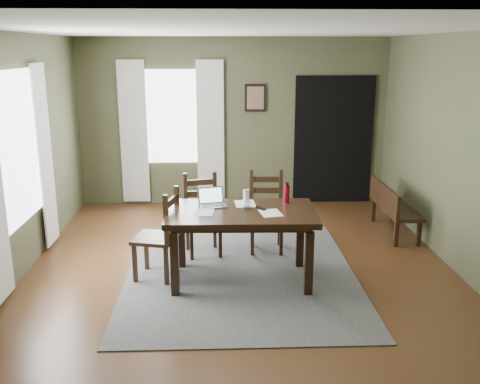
{
  "coord_description": "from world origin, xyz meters",
  "views": [
    {
      "loc": [
        -0.23,
        -5.7,
        2.52
      ],
      "look_at": [
        0.0,
        0.3,
        0.9
      ],
      "focal_mm": 40.0,
      "sensor_mm": 36.0,
      "label": 1
    }
  ],
  "objects_px": {
    "chair_back_left": "(202,216)",
    "water_bottle": "(287,193)",
    "bench": "(392,204)",
    "chair_end": "(160,236)",
    "laptop": "(212,201)",
    "dining_table": "(241,219)",
    "chair_back_right": "(266,212)"
  },
  "relations": [
    {
      "from": "chair_end",
      "to": "laptop",
      "type": "xyz_separation_m",
      "value": [
        0.58,
        0.11,
        0.37
      ]
    },
    {
      "from": "chair_end",
      "to": "chair_back_right",
      "type": "relative_size",
      "value": 1.01
    },
    {
      "from": "dining_table",
      "to": "laptop",
      "type": "bearing_deg",
      "value": 148.75
    },
    {
      "from": "bench",
      "to": "water_bottle",
      "type": "height_order",
      "value": "water_bottle"
    },
    {
      "from": "bench",
      "to": "dining_table",
      "type": "bearing_deg",
      "value": 125.04
    },
    {
      "from": "chair_back_left",
      "to": "dining_table",
      "type": "bearing_deg",
      "value": -73.33
    },
    {
      "from": "dining_table",
      "to": "bench",
      "type": "xyz_separation_m",
      "value": [
        2.16,
        1.52,
        -0.3
      ]
    },
    {
      "from": "dining_table",
      "to": "chair_end",
      "type": "distance_m",
      "value": 0.93
    },
    {
      "from": "chair_end",
      "to": "chair_back_left",
      "type": "bearing_deg",
      "value": 162.38
    },
    {
      "from": "water_bottle",
      "to": "chair_end",
      "type": "bearing_deg",
      "value": -172.07
    },
    {
      "from": "chair_end",
      "to": "water_bottle",
      "type": "distance_m",
      "value": 1.51
    },
    {
      "from": "chair_back_left",
      "to": "water_bottle",
      "type": "distance_m",
      "value": 1.21
    },
    {
      "from": "bench",
      "to": "chair_back_left",
      "type": "bearing_deg",
      "value": 104.11
    },
    {
      "from": "dining_table",
      "to": "water_bottle",
      "type": "xyz_separation_m",
      "value": [
        0.53,
        0.3,
        0.21
      ]
    },
    {
      "from": "chair_back_left",
      "to": "water_bottle",
      "type": "xyz_separation_m",
      "value": [
        0.98,
        -0.56,
        0.43
      ]
    },
    {
      "from": "chair_back_left",
      "to": "chair_back_right",
      "type": "bearing_deg",
      "value": -4.59
    },
    {
      "from": "laptop",
      "to": "water_bottle",
      "type": "distance_m",
      "value": 0.86
    },
    {
      "from": "laptop",
      "to": "chair_back_left",
      "type": "bearing_deg",
      "value": 86.97
    },
    {
      "from": "chair_back_left",
      "to": "chair_back_right",
      "type": "relative_size",
      "value": 0.99
    },
    {
      "from": "chair_end",
      "to": "chair_back_left",
      "type": "distance_m",
      "value": 0.88
    },
    {
      "from": "chair_end",
      "to": "bench",
      "type": "xyz_separation_m",
      "value": [
        3.06,
        1.42,
        -0.09
      ]
    },
    {
      "from": "bench",
      "to": "laptop",
      "type": "distance_m",
      "value": 2.84
    },
    {
      "from": "chair_end",
      "to": "bench",
      "type": "bearing_deg",
      "value": 127.81
    },
    {
      "from": "chair_back_left",
      "to": "water_bottle",
      "type": "height_order",
      "value": "water_bottle"
    },
    {
      "from": "water_bottle",
      "to": "chair_back_left",
      "type": "bearing_deg",
      "value": 150.25
    },
    {
      "from": "dining_table",
      "to": "water_bottle",
      "type": "relative_size",
      "value": 6.96
    },
    {
      "from": "dining_table",
      "to": "chair_back_left",
      "type": "bearing_deg",
      "value": 119.24
    },
    {
      "from": "bench",
      "to": "water_bottle",
      "type": "xyz_separation_m",
      "value": [
        -1.63,
        -1.22,
        0.51
      ]
    },
    {
      "from": "water_bottle",
      "to": "dining_table",
      "type": "bearing_deg",
      "value": -150.7
    },
    {
      "from": "chair_back_right",
      "to": "bench",
      "type": "height_order",
      "value": "chair_back_right"
    },
    {
      "from": "bench",
      "to": "water_bottle",
      "type": "distance_m",
      "value": 2.1
    },
    {
      "from": "chair_back_right",
      "to": "water_bottle",
      "type": "bearing_deg",
      "value": -72.85
    }
  ]
}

